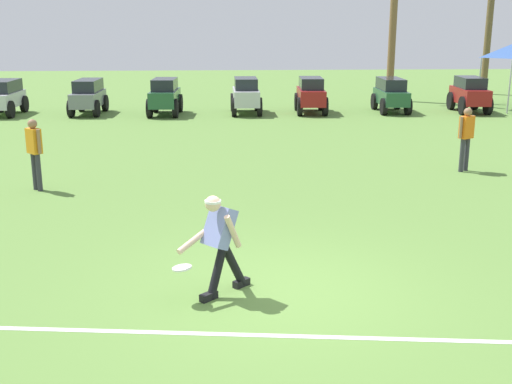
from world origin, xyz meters
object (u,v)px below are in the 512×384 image
object	(u,v)px
parked_car_slot_d	(246,95)
frisbee_in_flight	(182,268)
teammate_midfield	(35,148)
parked_car_slot_a	(4,96)
parked_car_slot_g	(470,94)
frisbee_thrower	(220,239)
palm_tree_left_of_centre	(491,5)
parked_car_slot_c	(165,96)
palm_tree_far_left	(394,18)
parked_car_slot_b	(88,96)
parked_car_slot_e	(311,94)
parked_car_slot_f	(391,94)
teammate_near_sideline	(466,133)

from	to	relation	value
parked_car_slot_d	frisbee_in_flight	bearing A→B (deg)	-95.00
teammate_midfield	parked_car_slot_a	size ratio (longest dim) A/B	0.64
parked_car_slot_a	parked_car_slot_g	world-z (taller)	parked_car_slot_g
frisbee_in_flight	parked_car_slot_a	world-z (taller)	parked_car_slot_a
frisbee_thrower	teammate_midfield	xyz separation A→B (m)	(-3.97, 5.76, 0.14)
teammate_midfield	palm_tree_left_of_centre	xyz separation A→B (m)	(17.18, 17.88, 3.37)
parked_car_slot_c	palm_tree_far_left	size ratio (longest dim) A/B	0.39
parked_car_slot_b	parked_car_slot_e	xyz separation A→B (m)	(8.78, -0.21, 0.02)
teammate_midfield	palm_tree_far_left	size ratio (longest dim) A/B	0.25
parked_car_slot_d	parked_car_slot_b	bearing A→B (deg)	178.06
parked_car_slot_f	parked_car_slot_c	bearing A→B (deg)	-177.99
palm_tree_left_of_centre	frisbee_in_flight	bearing A→B (deg)	-119.89
parked_car_slot_b	palm_tree_left_of_centre	xyz separation A→B (m)	(18.36, 6.07, 3.58)
frisbee_in_flight	parked_car_slot_b	xyz separation A→B (m)	(-4.66, 17.77, 0.24)
teammate_midfield	palm_tree_left_of_centre	bearing A→B (deg)	46.15
parked_car_slot_d	palm_tree_left_of_centre	size ratio (longest dim) A/B	0.32
palm_tree_left_of_centre	palm_tree_far_left	bearing A→B (deg)	-156.57
parked_car_slot_e	parked_car_slot_g	bearing A→B (deg)	-0.81
teammate_near_sideline	parked_car_slot_c	size ratio (longest dim) A/B	0.65
parked_car_slot_c	parked_car_slot_g	distance (m)	12.15
teammate_midfield	parked_car_slot_g	bearing A→B (deg)	39.45
parked_car_slot_b	parked_car_slot_d	bearing A→B (deg)	-1.94
parked_car_slot_e	palm_tree_left_of_centre	size ratio (longest dim) A/B	0.33
parked_car_slot_c	parked_car_slot_e	bearing A→B (deg)	1.80
parked_car_slot_f	palm_tree_far_left	distance (m)	4.93
frisbee_thrower	parked_car_slot_a	xyz separation A→B (m)	(-8.36, 17.48, -0.07)
frisbee_thrower	parked_car_slot_a	size ratio (longest dim) A/B	0.58
teammate_near_sideline	parked_car_slot_e	bearing A→B (deg)	102.81
parked_car_slot_b	parked_car_slot_e	bearing A→B (deg)	-1.36
teammate_midfield	parked_car_slot_e	world-z (taller)	teammate_midfield
parked_car_slot_b	parked_car_slot_g	size ratio (longest dim) A/B	1.01
palm_tree_left_of_centre	parked_car_slot_e	bearing A→B (deg)	-146.77
parked_car_slot_d	parked_car_slot_e	world-z (taller)	same
parked_car_slot_c	palm_tree_far_left	bearing A→B (deg)	22.53
parked_car_slot_c	parked_car_slot_f	distance (m)	9.01
parked_car_slot_a	parked_car_slot_c	size ratio (longest dim) A/B	1.01
frisbee_in_flight	frisbee_thrower	bearing A→B (deg)	21.70
parked_car_slot_b	parked_car_slot_f	distance (m)	12.03
teammate_near_sideline	parked_car_slot_a	distance (m)	17.74
parked_car_slot_d	frisbee_thrower	bearing A→B (deg)	-93.42
frisbee_thrower	parked_car_slot_c	xyz separation A→B (m)	(-2.13, 17.18, -0.05)
frisbee_thrower	parked_car_slot_d	size ratio (longest dim) A/B	0.60
teammate_near_sideline	parked_car_slot_d	xyz separation A→B (m)	(-4.93, 10.34, -0.20)
frisbee_thrower	teammate_midfield	world-z (taller)	teammate_midfield
teammate_near_sideline	parked_car_slot_d	size ratio (longest dim) A/B	0.66
parked_car_slot_e	parked_car_slot_f	xyz separation A→B (m)	(3.26, 0.14, -0.02)
frisbee_thrower	teammate_near_sideline	world-z (taller)	teammate_near_sideline
teammate_near_sideline	palm_tree_left_of_centre	size ratio (longest dim) A/B	0.21
parked_car_slot_b	palm_tree_far_left	size ratio (longest dim) A/B	0.40
frisbee_in_flight	teammate_midfield	xyz separation A→B (m)	(-3.48, 5.96, 0.46)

